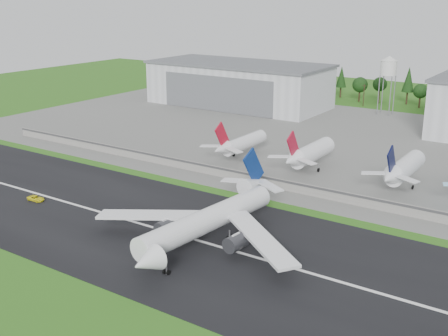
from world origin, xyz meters
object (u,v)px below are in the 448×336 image
Objects in this scene: ground_vehicle at (36,198)px; parked_jet_red_b at (308,154)px; parked_jet_red_a at (240,144)px; parked_jet_navy at (402,169)px; main_airliner at (207,226)px.

parked_jet_red_b is (53.82, 70.75, 5.50)m from ground_vehicle.
parked_jet_red_a is 1.00× the size of parked_jet_red_b.
parked_jet_red_b reaches higher than ground_vehicle.
ground_vehicle is 111.36m from parked_jet_navy.
parked_jet_red_b is (-5.39, 67.02, 1.46)m from main_airliner.
parked_jet_red_b is 1.00× the size of parked_jet_navy.
main_airliner is 1.89× the size of parked_jet_red_b.
parked_jet_navy is (32.01, 0.00, 0.02)m from parked_jet_red_b.
parked_jet_navy is (26.62, 67.02, 1.48)m from main_airliner.
main_airliner is 74.63m from parked_jet_red_a.
ground_vehicle is 75.54m from parked_jet_red_a.
main_airliner is at bearing -90.67° from ground_vehicle.
parked_jet_navy reaches higher than parked_jet_red_b.
parked_jet_navy reaches higher than parked_jet_red_a.
parked_jet_red_a is (26.23, 70.66, 5.00)m from ground_vehicle.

